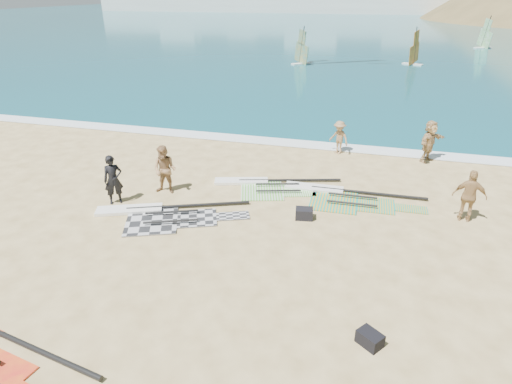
% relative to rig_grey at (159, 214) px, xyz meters
% --- Properties ---
extents(ground, '(300.00, 300.00, 0.00)m').
position_rel_rig_grey_xyz_m(ground, '(3.73, -3.19, -0.05)').
color(ground, '#DDBE81').
rests_on(ground, ground).
extents(sea, '(300.00, 240.00, 0.06)m').
position_rel_rig_grey_xyz_m(sea, '(3.73, 128.81, -0.05)').
color(sea, '#0D4B5C').
rests_on(sea, ground).
extents(surf_line, '(300.00, 1.20, 0.04)m').
position_rel_rig_grey_xyz_m(surf_line, '(3.73, 9.11, -0.05)').
color(surf_line, white).
rests_on(surf_line, ground).
extents(rig_grey, '(5.69, 3.49, 0.20)m').
position_rel_rig_grey_xyz_m(rig_grey, '(0.00, 0.00, 0.00)').
color(rig_grey, '#27282A').
rests_on(rig_grey, ground).
extents(rig_green, '(5.43, 2.94, 0.20)m').
position_rel_rig_grey_xyz_m(rig_green, '(3.14, 3.44, -0.00)').
color(rig_green, '#53BF2B').
rests_on(rig_green, ground).
extents(rig_orange, '(5.58, 2.20, 0.20)m').
position_rel_rig_grey_xyz_m(rig_orange, '(6.20, 3.25, -0.00)').
color(rig_orange, orange).
rests_on(rig_orange, ground).
extents(gear_bag_near, '(0.67, 0.53, 0.39)m').
position_rel_rig_grey_xyz_m(gear_bag_near, '(5.09, 1.17, 0.14)').
color(gear_bag_near, black).
rests_on(gear_bag_near, ground).
extents(gear_bag_far, '(0.68, 0.65, 0.34)m').
position_rel_rig_grey_xyz_m(gear_bag_far, '(7.53, -4.38, 0.12)').
color(gear_bag_far, black).
rests_on(gear_bag_far, ground).
extents(person_wetsuit, '(0.83, 0.79, 1.90)m').
position_rel_rig_grey_xyz_m(person_wetsuit, '(-2.06, 0.52, 0.90)').
color(person_wetsuit, black).
rests_on(person_wetsuit, ground).
extents(beachgoer_left, '(0.98, 0.78, 1.96)m').
position_rel_rig_grey_xyz_m(beachgoer_left, '(-0.61, 1.87, 0.93)').
color(beachgoer_left, '#9D754D').
rests_on(beachgoer_left, ground).
extents(beachgoer_mid, '(1.23, 1.07, 1.65)m').
position_rel_rig_grey_xyz_m(beachgoer_mid, '(5.59, 8.31, 0.77)').
color(beachgoer_mid, '#96724D').
rests_on(beachgoer_mid, ground).
extents(beachgoer_back, '(1.15, 0.57, 1.90)m').
position_rel_rig_grey_xyz_m(beachgoer_back, '(10.59, 2.54, 0.90)').
color(beachgoer_back, '#AB8250').
rests_on(beachgoer_back, ground).
extents(beachgoer_right, '(1.52, 1.85, 1.98)m').
position_rel_rig_grey_xyz_m(beachgoer_right, '(9.76, 8.31, 0.94)').
color(beachgoer_right, tan).
rests_on(beachgoer_right, ground).
extents(windsurfer_left, '(2.02, 1.98, 3.98)m').
position_rel_rig_grey_xyz_m(windsurfer_left, '(-0.99, 35.49, 1.14)').
color(windsurfer_left, white).
rests_on(windsurfer_left, ground).
extents(windsurfer_centre, '(2.23, 2.43, 3.95)m').
position_rel_rig_grey_xyz_m(windsurfer_centre, '(10.73, 38.33, 1.14)').
color(windsurfer_centre, white).
rests_on(windsurfer_centre, ground).
extents(windsurfer_right, '(2.43, 2.64, 4.32)m').
position_rel_rig_grey_xyz_m(windsurfer_right, '(20.93, 56.05, 1.22)').
color(windsurfer_right, white).
rests_on(windsurfer_right, ground).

